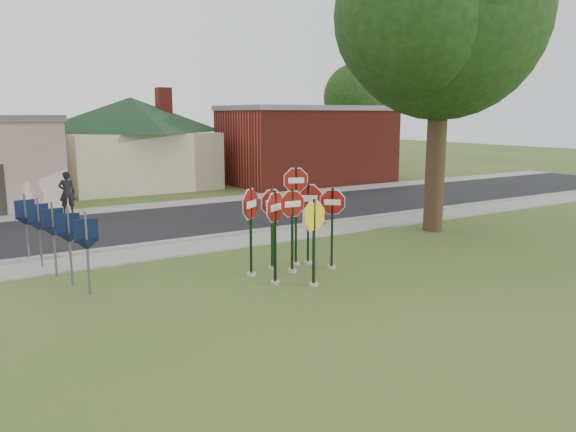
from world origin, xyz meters
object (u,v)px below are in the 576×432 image
oak_tree (442,14)px  stop_sign_left (275,224)px  stop_sign_center (292,220)px  stop_sign_yellow (314,232)px  pedestrian (67,193)px

oak_tree → stop_sign_left: bearing=-162.4°
stop_sign_left → stop_sign_center: bearing=35.6°
stop_sign_center → stop_sign_yellow: bearing=-99.0°
stop_sign_left → pedestrian: (-2.44, 13.18, -0.57)m
stop_sign_center → oak_tree: size_ratio=0.21×
stop_sign_center → pedestrian: size_ratio=1.32×
stop_sign_center → stop_sign_left: bearing=-144.4°
stop_sign_center → stop_sign_yellow: (-0.21, -1.33, -0.07)m
stop_sign_center → pedestrian: bearing=105.1°
oak_tree → pedestrian: bearing=135.6°
stop_sign_yellow → oak_tree: oak_tree is taller
stop_sign_left → stop_sign_yellow: bearing=-42.6°
stop_sign_yellow → oak_tree: bearing=23.4°
stop_sign_center → pedestrian: stop_sign_center is taller
oak_tree → stop_sign_yellow: bearing=-156.6°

